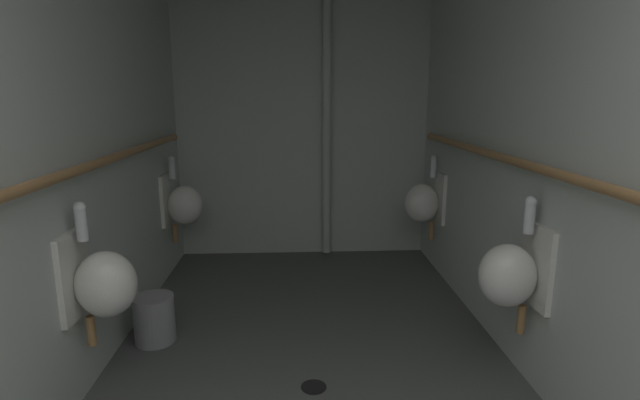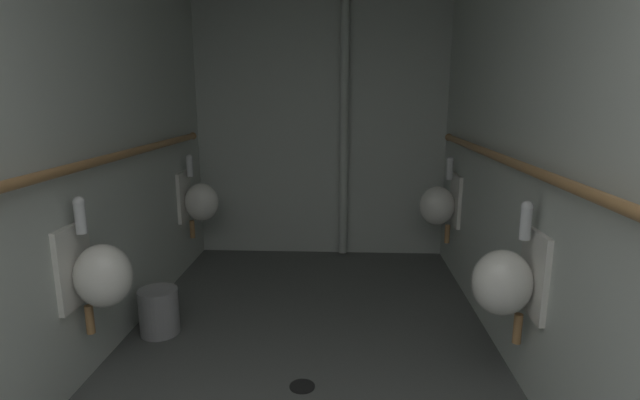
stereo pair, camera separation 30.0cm
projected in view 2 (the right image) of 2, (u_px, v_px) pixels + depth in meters
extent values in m
cube|color=#4C4F4C|center=(300.00, 392.00, 2.62)|extent=(2.52, 4.71, 0.08)
cube|color=#B8BFB7|center=(55.00, 157.00, 2.40)|extent=(0.06, 4.71, 2.50)
cube|color=#B8BFB7|center=(554.00, 160.00, 2.28)|extent=(0.06, 4.71, 2.50)
cube|color=#B8BFB7|center=(321.00, 127.00, 4.61)|extent=(2.52, 0.06, 2.50)
ellipsoid|color=silver|center=(104.00, 276.00, 2.50)|extent=(0.30, 0.26, 0.34)
cube|color=silver|center=(74.00, 266.00, 2.50)|extent=(0.03, 0.30, 0.44)
cylinder|color=silver|center=(80.00, 218.00, 2.44)|extent=(0.06, 0.06, 0.16)
sphere|color=silver|center=(79.00, 202.00, 2.42)|extent=(0.06, 0.06, 0.06)
cylinder|color=#9E7042|center=(90.00, 319.00, 2.56)|extent=(0.04, 0.04, 0.16)
ellipsoid|color=silver|center=(202.00, 202.00, 4.23)|extent=(0.30, 0.26, 0.34)
cube|color=silver|center=(184.00, 196.00, 4.22)|extent=(0.03, 0.30, 0.44)
cylinder|color=silver|center=(190.00, 167.00, 4.17)|extent=(0.06, 0.06, 0.16)
sphere|color=silver|center=(189.00, 158.00, 4.15)|extent=(0.06, 0.06, 0.06)
cylinder|color=#9E7042|center=(192.00, 229.00, 4.29)|extent=(0.04, 0.04, 0.16)
ellipsoid|color=silver|center=(502.00, 283.00, 2.41)|extent=(0.30, 0.26, 0.34)
cube|color=silver|center=(534.00, 274.00, 2.39)|extent=(0.03, 0.30, 0.44)
cylinder|color=silver|center=(526.00, 224.00, 2.34)|extent=(0.06, 0.06, 0.16)
sphere|color=silver|center=(527.00, 207.00, 2.32)|extent=(0.06, 0.06, 0.06)
cylinder|color=#9E7042|center=(518.00, 329.00, 2.46)|extent=(0.04, 0.04, 0.16)
ellipsoid|color=silver|center=(437.00, 206.00, 4.09)|extent=(0.30, 0.26, 0.34)
cube|color=silver|center=(456.00, 200.00, 4.07)|extent=(0.03, 0.30, 0.44)
cylinder|color=silver|center=(450.00, 170.00, 4.02)|extent=(0.06, 0.06, 0.16)
sphere|color=silver|center=(450.00, 160.00, 4.00)|extent=(0.06, 0.06, 0.06)
cylinder|color=#9E7042|center=(447.00, 234.00, 4.14)|extent=(0.04, 0.04, 0.16)
cylinder|color=#9E7042|center=(74.00, 168.00, 2.41)|extent=(0.05, 3.88, 0.05)
sphere|color=#9E7042|center=(193.00, 136.00, 4.31)|extent=(0.06, 0.06, 0.06)
cylinder|color=#9E7042|center=(536.00, 172.00, 2.27)|extent=(0.05, 3.88, 0.05)
sphere|color=#9E7042|center=(449.00, 137.00, 4.16)|extent=(0.06, 0.06, 0.06)
cylinder|color=#B8BFB7|center=(344.00, 128.00, 4.49)|extent=(0.08, 0.08, 2.45)
cylinder|color=black|center=(302.00, 386.00, 2.60)|extent=(0.14, 0.14, 0.01)
cylinder|color=gray|center=(159.00, 311.00, 3.16)|extent=(0.26, 0.26, 0.31)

